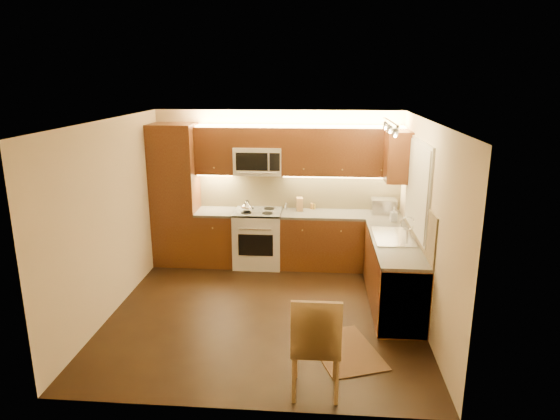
# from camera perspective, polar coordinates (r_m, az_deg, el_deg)

# --- Properties ---
(floor) EXTENTS (4.00, 4.00, 0.01)m
(floor) POSITION_cam_1_polar(r_m,az_deg,el_deg) (6.66, -1.70, -11.66)
(floor) COLOR black
(floor) RESTS_ON ground
(ceiling) EXTENTS (4.00, 4.00, 0.01)m
(ceiling) POSITION_cam_1_polar(r_m,az_deg,el_deg) (5.97, -1.89, 10.29)
(ceiling) COLOR beige
(ceiling) RESTS_ON ground
(wall_back) EXTENTS (4.00, 0.01, 2.50)m
(wall_back) POSITION_cam_1_polar(r_m,az_deg,el_deg) (8.13, -0.23, 2.70)
(wall_back) COLOR beige
(wall_back) RESTS_ON ground
(wall_front) EXTENTS (4.00, 0.01, 2.50)m
(wall_front) POSITION_cam_1_polar(r_m,az_deg,el_deg) (4.34, -4.77, -8.81)
(wall_front) COLOR beige
(wall_front) RESTS_ON ground
(wall_left) EXTENTS (0.01, 4.00, 2.50)m
(wall_left) POSITION_cam_1_polar(r_m,az_deg,el_deg) (6.72, -19.00, -0.84)
(wall_left) COLOR beige
(wall_left) RESTS_ON ground
(wall_right) EXTENTS (0.01, 4.00, 2.50)m
(wall_right) POSITION_cam_1_polar(r_m,az_deg,el_deg) (6.30, 16.59, -1.67)
(wall_right) COLOR beige
(wall_right) RESTS_ON ground
(pantry) EXTENTS (0.70, 0.60, 2.30)m
(pantry) POSITION_cam_1_polar(r_m,az_deg,el_deg) (8.17, -12.02, 1.70)
(pantry) COLOR #431C0E
(pantry) RESTS_ON floor
(base_cab_back_left) EXTENTS (0.62, 0.60, 0.86)m
(base_cab_back_left) POSITION_cam_1_polar(r_m,az_deg,el_deg) (8.20, -7.32, -3.26)
(base_cab_back_left) COLOR #431C0E
(base_cab_back_left) RESTS_ON floor
(counter_back_left) EXTENTS (0.62, 0.60, 0.04)m
(counter_back_left) POSITION_cam_1_polar(r_m,az_deg,el_deg) (8.07, -7.42, -0.22)
(counter_back_left) COLOR #3C3937
(counter_back_left) RESTS_ON base_cab_back_left
(base_cab_back_right) EXTENTS (1.92, 0.60, 0.86)m
(base_cab_back_right) POSITION_cam_1_polar(r_m,az_deg,el_deg) (8.04, 7.02, -3.63)
(base_cab_back_right) COLOR #431C0E
(base_cab_back_right) RESTS_ON floor
(counter_back_right) EXTENTS (1.92, 0.60, 0.04)m
(counter_back_right) POSITION_cam_1_polar(r_m,az_deg,el_deg) (7.91, 7.12, -0.54)
(counter_back_right) COLOR #3C3937
(counter_back_right) RESTS_ON base_cab_back_right
(base_cab_right) EXTENTS (0.60, 2.00, 0.86)m
(base_cab_right) POSITION_cam_1_polar(r_m,az_deg,el_deg) (6.89, 12.96, -7.20)
(base_cab_right) COLOR #431C0E
(base_cab_right) RESTS_ON floor
(counter_right) EXTENTS (0.60, 2.00, 0.04)m
(counter_right) POSITION_cam_1_polar(r_m,az_deg,el_deg) (6.74, 13.18, -3.65)
(counter_right) COLOR #3C3937
(counter_right) RESTS_ON base_cab_right
(dishwasher) EXTENTS (0.58, 0.60, 0.84)m
(dishwasher) POSITION_cam_1_polar(r_m,az_deg,el_deg) (6.26, 13.84, -9.63)
(dishwasher) COLOR silver
(dishwasher) RESTS_ON floor
(backsplash_back) EXTENTS (3.30, 0.02, 0.60)m
(backsplash_back) POSITION_cam_1_polar(r_m,az_deg,el_deg) (8.11, 2.24, 2.29)
(backsplash_back) COLOR tan
(backsplash_back) RESTS_ON wall_back
(backsplash_right) EXTENTS (0.02, 2.00, 0.60)m
(backsplash_right) POSITION_cam_1_polar(r_m,az_deg,el_deg) (6.69, 15.80, -1.08)
(backsplash_right) COLOR tan
(backsplash_right) RESTS_ON wall_right
(upper_cab_back_left) EXTENTS (0.62, 0.35, 0.75)m
(upper_cab_back_left) POSITION_cam_1_polar(r_m,az_deg,el_deg) (7.99, -7.48, 6.91)
(upper_cab_back_left) COLOR #431C0E
(upper_cab_back_left) RESTS_ON wall_back
(upper_cab_back_right) EXTENTS (1.92, 0.35, 0.75)m
(upper_cab_back_right) POSITION_cam_1_polar(r_m,az_deg,el_deg) (7.82, 7.32, 6.74)
(upper_cab_back_right) COLOR #431C0E
(upper_cab_back_right) RESTS_ON wall_back
(upper_cab_bridge) EXTENTS (0.76, 0.35, 0.31)m
(upper_cab_bridge) POSITION_cam_1_polar(r_m,az_deg,el_deg) (7.85, -2.55, 8.49)
(upper_cab_bridge) COLOR #431C0E
(upper_cab_bridge) RESTS_ON wall_back
(upper_cab_right_corner) EXTENTS (0.35, 0.50, 0.75)m
(upper_cab_right_corner) POSITION_cam_1_polar(r_m,az_deg,el_deg) (7.48, 13.51, 6.06)
(upper_cab_right_corner) COLOR #431C0E
(upper_cab_right_corner) RESTS_ON wall_right
(stove) EXTENTS (0.76, 0.65, 0.92)m
(stove) POSITION_cam_1_polar(r_m,az_deg,el_deg) (8.06, -2.55, -3.26)
(stove) COLOR silver
(stove) RESTS_ON floor
(microwave) EXTENTS (0.76, 0.38, 0.44)m
(microwave) POSITION_cam_1_polar(r_m,az_deg,el_deg) (7.88, -2.53, 5.77)
(microwave) COLOR silver
(microwave) RESTS_ON wall_back
(window_frame) EXTENTS (0.03, 1.44, 1.24)m
(window_frame) POSITION_cam_1_polar(r_m,az_deg,el_deg) (6.74, 15.77, 2.54)
(window_frame) COLOR silver
(window_frame) RESTS_ON wall_right
(window_blinds) EXTENTS (0.02, 1.36, 1.16)m
(window_blinds) POSITION_cam_1_polar(r_m,az_deg,el_deg) (6.73, 15.60, 2.55)
(window_blinds) COLOR silver
(window_blinds) RESTS_ON wall_right
(sink) EXTENTS (0.52, 0.86, 0.15)m
(sink) POSITION_cam_1_polar(r_m,az_deg,el_deg) (6.85, 13.05, -2.50)
(sink) COLOR silver
(sink) RESTS_ON counter_right
(faucet) EXTENTS (0.20, 0.04, 0.30)m
(faucet) POSITION_cam_1_polar(r_m,az_deg,el_deg) (6.85, 14.58, -1.92)
(faucet) COLOR silver
(faucet) RESTS_ON counter_right
(track_light_bar) EXTENTS (0.04, 1.20, 0.03)m
(track_light_bar) POSITION_cam_1_polar(r_m,az_deg,el_deg) (6.39, 12.69, 9.90)
(track_light_bar) COLOR silver
(track_light_bar) RESTS_ON ceiling
(kettle) EXTENTS (0.22, 0.22, 0.20)m
(kettle) POSITION_cam_1_polar(r_m,az_deg,el_deg) (7.83, -3.88, 0.44)
(kettle) COLOR silver
(kettle) RESTS_ON stove
(toaster_oven) EXTENTS (0.39, 0.30, 0.23)m
(toaster_oven) POSITION_cam_1_polar(r_m,az_deg,el_deg) (8.02, 11.92, 0.47)
(toaster_oven) COLOR silver
(toaster_oven) RESTS_ON counter_back_right
(knife_block) EXTENTS (0.12, 0.17, 0.21)m
(knife_block) POSITION_cam_1_polar(r_m,az_deg,el_deg) (8.00, 2.29, 0.69)
(knife_block) COLOR #AC844D
(knife_block) RESTS_ON counter_back_right
(spice_jar_a) EXTENTS (0.05, 0.05, 0.10)m
(spice_jar_a) POSITION_cam_1_polar(r_m,az_deg,el_deg) (8.13, 0.72, 0.52)
(spice_jar_a) COLOR silver
(spice_jar_a) RESTS_ON counter_back_right
(spice_jar_b) EXTENTS (0.05, 0.05, 0.09)m
(spice_jar_b) POSITION_cam_1_polar(r_m,az_deg,el_deg) (8.10, 4.01, 0.40)
(spice_jar_b) COLOR olive
(spice_jar_b) RESTS_ON counter_back_right
(spice_jar_c) EXTENTS (0.04, 0.04, 0.09)m
(spice_jar_c) POSITION_cam_1_polar(r_m,az_deg,el_deg) (8.06, 0.69, 0.34)
(spice_jar_c) COLOR silver
(spice_jar_c) RESTS_ON counter_back_right
(spice_jar_d) EXTENTS (0.05, 0.05, 0.10)m
(spice_jar_d) POSITION_cam_1_polar(r_m,az_deg,el_deg) (8.11, 3.72, 0.45)
(spice_jar_d) COLOR #A17130
(spice_jar_d) RESTS_ON counter_back_right
(soap_bottle) EXTENTS (0.10, 0.11, 0.21)m
(soap_bottle) POSITION_cam_1_polar(r_m,az_deg,el_deg) (7.60, 13.06, -0.48)
(soap_bottle) COLOR silver
(soap_bottle) RESTS_ON counter_right
(rug) EXTENTS (0.96, 1.17, 0.01)m
(rug) POSITION_cam_1_polar(r_m,az_deg,el_deg) (5.85, 7.54, -15.84)
(rug) COLOR black
(rug) RESTS_ON floor
(dining_chair) EXTENTS (0.47, 0.47, 1.06)m
(dining_chair) POSITION_cam_1_polar(r_m,az_deg,el_deg) (4.93, 4.17, -15.08)
(dining_chair) COLOR #AC844D
(dining_chair) RESTS_ON floor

